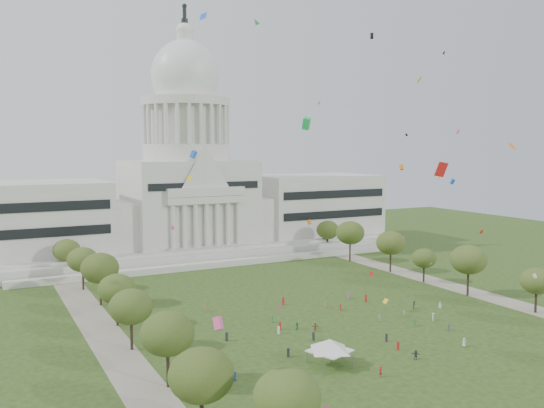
{
  "coord_description": "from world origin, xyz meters",
  "views": [
    {
      "loc": [
        -70.87,
        -91.17,
        38.82
      ],
      "look_at": [
        0.0,
        45.0,
        24.0
      ],
      "focal_mm": 38.0,
      "sensor_mm": 36.0,
      "label": 1
    }
  ],
  "objects": [
    {
      "name": "ground",
      "position": [
        0.0,
        0.0,
        0.0
      ],
      "size": [
        400.0,
        400.0,
        0.0
      ],
      "primitive_type": "plane",
      "color": "#2C4218",
      "rests_on": "ground"
    },
    {
      "name": "capitol",
      "position": [
        0.0,
        113.59,
        22.3
      ],
      "size": [
        160.0,
        64.5,
        91.3
      ],
      "color": "beige",
      "rests_on": "ground"
    },
    {
      "name": "path_left",
      "position": [
        -48.0,
        30.0,
        0.02
      ],
      "size": [
        8.0,
        160.0,
        0.04
      ],
      "primitive_type": "cube",
      "color": "gray",
      "rests_on": "ground"
    },
    {
      "name": "path_right",
      "position": [
        48.0,
        30.0,
        0.02
      ],
      "size": [
        8.0,
        160.0,
        0.04
      ],
      "primitive_type": "cube",
      "color": "gray",
      "rests_on": "ground"
    },
    {
      "name": "row_tree_l_0",
      "position": [
        -45.26,
        -21.68,
        8.95
      ],
      "size": [
        8.85,
        8.85,
        12.59
      ],
      "color": "black",
      "rests_on": "ground"
    },
    {
      "name": "row_tree_l_1",
      "position": [
        -44.07,
        -2.96,
        8.95
      ],
      "size": [
        8.86,
        8.86,
        12.59
      ],
      "color": "black",
      "rests_on": "ground"
    },
    {
      "name": "row_tree_r_1",
      "position": [
        46.22,
        -1.75,
        7.66
      ],
      "size": [
        7.58,
        7.58,
        10.78
      ],
      "color": "black",
      "rests_on": "ground"
    },
    {
      "name": "row_tree_l_2",
      "position": [
        -45.04,
        17.3,
        8.51
      ],
      "size": [
        8.42,
        8.42,
        11.97
      ],
      "color": "black",
      "rests_on": "ground"
    },
    {
      "name": "row_tree_r_2",
      "position": [
        44.17,
        17.44,
        9.66
      ],
      "size": [
        9.55,
        9.55,
        13.58
      ],
      "color": "black",
      "rests_on": "ground"
    },
    {
      "name": "row_tree_l_3",
      "position": [
        -44.09,
        33.92,
        8.21
      ],
      "size": [
        8.12,
        8.12,
        11.55
      ],
      "color": "black",
      "rests_on": "ground"
    },
    {
      "name": "row_tree_r_3",
      "position": [
        44.4,
        34.48,
        7.08
      ],
      "size": [
        7.01,
        7.01,
        9.98
      ],
      "color": "black",
      "rests_on": "ground"
    },
    {
      "name": "row_tree_l_4",
      "position": [
        -44.08,
        52.42,
        9.39
      ],
      "size": [
        9.29,
        9.29,
        13.21
      ],
      "color": "black",
      "rests_on": "ground"
    },
    {
      "name": "row_tree_r_4",
      "position": [
        44.76,
        50.04,
        9.29
      ],
      "size": [
        9.19,
        9.19,
        13.06
      ],
      "color": "black",
      "rests_on": "ground"
    },
    {
      "name": "row_tree_l_5",
      "position": [
        -45.22,
        71.01,
        8.42
      ],
      "size": [
        8.33,
        8.33,
        11.85
      ],
      "color": "black",
      "rests_on": "ground"
    },
    {
      "name": "row_tree_r_5",
      "position": [
        43.49,
        70.19,
        9.93
      ],
      "size": [
        9.82,
        9.82,
        13.96
      ],
      "color": "black",
      "rests_on": "ground"
    },
    {
      "name": "row_tree_l_6",
      "position": [
        -46.87,
        89.14,
        8.27
      ],
      "size": [
        8.19,
        8.19,
        11.64
      ],
      "color": "black",
      "rests_on": "ground"
    },
    {
      "name": "row_tree_r_6",
      "position": [
        45.96,
        88.13,
        8.51
      ],
      "size": [
        8.42,
        8.42,
        11.97
      ],
      "color": "black",
      "rests_on": "ground"
    },
    {
      "name": "near_tree_0",
      "position": [
        -38.0,
        -32.0,
        8.56
      ],
      "size": [
        8.47,
        8.47,
        12.04
      ],
      "color": "black",
      "rests_on": "ground"
    },
    {
      "name": "event_tent",
      "position": [
        -15.53,
        -7.27,
        3.86
      ],
      "size": [
        11.43,
        11.43,
        4.98
      ],
      "color": "#4C4C4C",
      "rests_on": "ground"
    },
    {
      "name": "person_0",
      "position": [
        28.74,
        11.45,
        0.83
      ],
      "size": [
        0.92,
        0.97,
        1.67
      ],
      "primitive_type": "imported",
      "rotation": [
        0.0,
        0.0,
        5.39
      ],
      "color": "silver",
      "rests_on": "ground"
    },
    {
      "name": "person_2",
      "position": [
        22.94,
        14.1,
        0.98
      ],
      "size": [
        1.03,
        1.12,
        1.97
      ],
      "primitive_type": "imported",
      "rotation": [
        0.0,
        0.0,
        0.96
      ],
      "color": "#4C4C51",
      "rests_on": "ground"
    },
    {
      "name": "person_3",
      "position": [
        13.8,
        3.54,
        0.84
      ],
      "size": [
        0.65,
        1.13,
        1.69
      ],
      "primitive_type": "imported",
      "rotation": [
        0.0,
        0.0,
        4.63
      ],
      "color": "#33723F",
      "rests_on": "ground"
    },
    {
      "name": "person_4",
      "position": [
        9.08,
        9.83,
        0.88
      ],
      "size": [
        0.89,
        1.16,
        1.76
      ],
      "primitive_type": "imported",
      "rotation": [
        0.0,
        0.0,
        4.35
      ],
      "color": "silver",
      "rests_on": "ground"
    },
    {
      "name": "person_5",
      "position": [
        -7.57,
        10.49,
        0.95
      ],
      "size": [
        1.81,
        1.66,
        1.91
      ],
      "primitive_type": "imported",
      "rotation": [
        0.0,
        0.0,
        2.46
      ],
      "color": "olive",
      "rests_on": "ground"
    },
    {
      "name": "person_6",
      "position": [
        13.34,
        -11.2,
        0.89
      ],
      "size": [
        0.89,
        1.03,
        1.77
      ],
      "primitive_type": "imported",
      "rotation": [
        0.0,
        0.0,
        2.02
      ],
      "color": "silver",
      "rests_on": "ground"
    },
    {
      "name": "person_7",
      "position": [
        -10.62,
        -15.53,
        0.92
      ],
      "size": [
        0.75,
        0.6,
        1.84
      ],
      "primitive_type": "imported",
      "rotation": [
        0.0,
        0.0,
        3.32
      ],
      "color": "#B21E1E",
      "rests_on": "ground"
    },
    {
      "name": "person_8",
      "position": [
        -10.6,
        13.11,
        0.86
      ],
      "size": [
        0.98,
        0.83,
        1.73
      ],
      "primitive_type": "imported",
      "rotation": [
        0.0,
        0.0,
        2.69
      ],
      "color": "#33723F",
      "rests_on": "ground"
    },
    {
      "name": "person_9",
      "position": [
        20.14,
        4.6,
        0.9
      ],
      "size": [
        1.31,
        1.11,
        1.8
      ],
      "primitive_type": "imported",
      "rotation": [
        0.0,
        0.0,
        0.54
      ],
      "color": "silver",
      "rests_on": "ground"
    },
    {
      "name": "person_10",
      "position": [
        17.14,
        11.02,
        0.68
      ],
      "size": [
        0.54,
        0.85,
        1.36
      ],
      "primitive_type": "imported",
      "rotation": [
        0.0,
        0.0,
        1.7
      ],
      "color": "silver",
      "rests_on": "ground"
    },
    {
      "name": "person_11",
      "position": [
        0.24,
        -12.11,
        0.91
      ],
      "size": [
        1.65,
        1.69,
        1.83
      ],
      "primitive_type": "imported",
      "rotation": [
        0.0,
        0.0,
        2.33
      ],
      "color": "#4C4C51",
      "rests_on": "ground"
    },
    {
      "name": "distant_crowd",
      "position": [
        -13.8,
        15.45,
        0.86
      ],
      "size": [
        60.4,
        42.18,
        1.93
      ],
      "color": "#4C4C51",
      "rests_on": "ground"
    },
    {
      "name": "kite_swarm",
      "position": [
        -1.08,
        5.73,
        31.91
      ],
      "size": [
        87.82,
        107.34,
        65.89
      ],
      "color": "black",
      "rests_on": "ground"
    }
  ]
}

